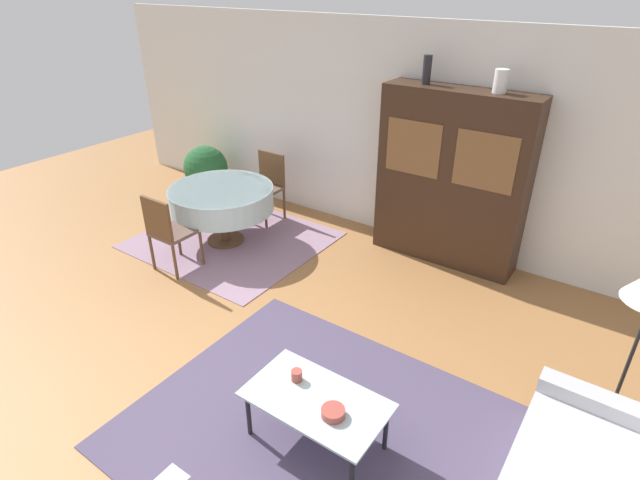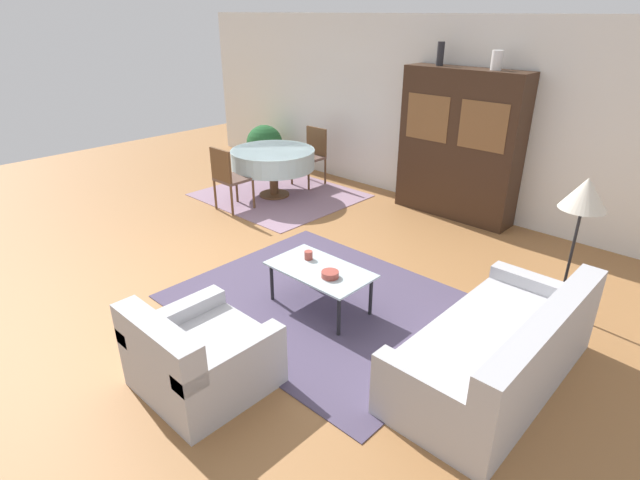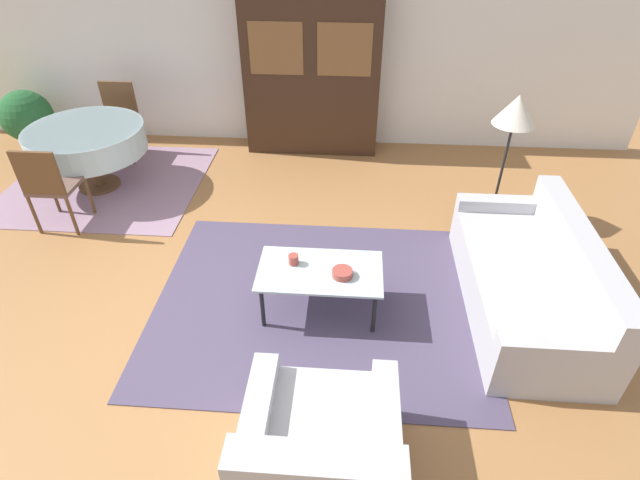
{
  "view_description": "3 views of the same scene",
  "coord_description": "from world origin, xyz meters",
  "px_view_note": "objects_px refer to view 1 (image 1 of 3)",
  "views": [
    {
      "loc": [
        2.53,
        -1.93,
        3.13
      ],
      "look_at": [
        0.2,
        1.4,
        0.95
      ],
      "focal_mm": 28.0,
      "sensor_mm": 36.0,
      "label": 1
    },
    {
      "loc": [
        3.96,
        -2.94,
        2.73
      ],
      "look_at": [
        1.01,
        0.19,
        0.75
      ],
      "focal_mm": 28.0,
      "sensor_mm": 36.0,
      "label": 2
    },
    {
      "loc": [
        1.24,
        -2.96,
        3.07
      ],
      "look_at": [
        1.01,
        0.19,
        0.75
      ],
      "focal_mm": 28.0,
      "sensor_mm": 36.0,
      "label": 3
    }
  ],
  "objects_px": {
    "coffee_table": "(316,403)",
    "vase_short": "(501,81)",
    "potted_plant": "(206,169)",
    "dining_table": "(222,199)",
    "vase_tall": "(427,70)",
    "dining_chair_far": "(267,183)",
    "cup": "(297,375)",
    "bowl": "(333,412)",
    "display_cabinet": "(451,179)",
    "dining_chair_near": "(167,229)"
  },
  "relations": [
    {
      "from": "dining_chair_near",
      "to": "bowl",
      "type": "xyz_separation_m",
      "value": [
        3.01,
        -1.11,
        -0.07
      ]
    },
    {
      "from": "vase_tall",
      "to": "dining_chair_far",
      "type": "bearing_deg",
      "value": -169.59
    },
    {
      "from": "dining_chair_near",
      "to": "dining_chair_far",
      "type": "xyz_separation_m",
      "value": [
        0.0,
        1.75,
        0.0
      ]
    },
    {
      "from": "potted_plant",
      "to": "coffee_table",
      "type": "bearing_deg",
      "value": -34.82
    },
    {
      "from": "display_cabinet",
      "to": "vase_tall",
      "type": "height_order",
      "value": "vase_tall"
    },
    {
      "from": "coffee_table",
      "to": "cup",
      "type": "distance_m",
      "value": 0.25
    },
    {
      "from": "dining_chair_far",
      "to": "vase_tall",
      "type": "relative_size",
      "value": 3.07
    },
    {
      "from": "coffee_table",
      "to": "potted_plant",
      "type": "bearing_deg",
      "value": 145.18
    },
    {
      "from": "display_cabinet",
      "to": "dining_chair_near",
      "type": "relative_size",
      "value": 2.18
    },
    {
      "from": "dining_chair_near",
      "to": "bowl",
      "type": "bearing_deg",
      "value": -20.15
    },
    {
      "from": "dining_table",
      "to": "vase_short",
      "type": "height_order",
      "value": "vase_short"
    },
    {
      "from": "dining_chair_near",
      "to": "vase_tall",
      "type": "relative_size",
      "value": 3.07
    },
    {
      "from": "dining_table",
      "to": "bowl",
      "type": "distance_m",
      "value": 3.61
    },
    {
      "from": "coffee_table",
      "to": "vase_short",
      "type": "distance_m",
      "value": 3.64
    },
    {
      "from": "coffee_table",
      "to": "potted_plant",
      "type": "relative_size",
      "value": 1.27
    },
    {
      "from": "bowl",
      "to": "vase_short",
      "type": "height_order",
      "value": "vase_short"
    },
    {
      "from": "display_cabinet",
      "to": "potted_plant",
      "type": "bearing_deg",
      "value": -175.48
    },
    {
      "from": "potted_plant",
      "to": "cup",
      "type": "bearing_deg",
      "value": -35.67
    },
    {
      "from": "dining_chair_far",
      "to": "cup",
      "type": "height_order",
      "value": "dining_chair_far"
    },
    {
      "from": "coffee_table",
      "to": "cup",
      "type": "bearing_deg",
      "value": 162.67
    },
    {
      "from": "dining_chair_far",
      "to": "vase_tall",
      "type": "distance_m",
      "value": 2.67
    },
    {
      "from": "dining_chair_far",
      "to": "cup",
      "type": "distance_m",
      "value": 3.77
    },
    {
      "from": "display_cabinet",
      "to": "dining_chair_far",
      "type": "bearing_deg",
      "value": -171.37
    },
    {
      "from": "cup",
      "to": "display_cabinet",
      "type": "bearing_deg",
      "value": 92.01
    },
    {
      "from": "dining_chair_near",
      "to": "bowl",
      "type": "distance_m",
      "value": 3.21
    },
    {
      "from": "display_cabinet",
      "to": "dining_chair_far",
      "type": "relative_size",
      "value": 2.18
    },
    {
      "from": "display_cabinet",
      "to": "bowl",
      "type": "xyz_separation_m",
      "value": [
        0.52,
        -3.24,
        -0.56
      ]
    },
    {
      "from": "dining_chair_far",
      "to": "vase_short",
      "type": "distance_m",
      "value": 3.32
    },
    {
      "from": "coffee_table",
      "to": "display_cabinet",
      "type": "bearing_deg",
      "value": 96.03
    },
    {
      "from": "cup",
      "to": "coffee_table",
      "type": "bearing_deg",
      "value": -17.33
    },
    {
      "from": "dining_chair_far",
      "to": "potted_plant",
      "type": "height_order",
      "value": "dining_chair_far"
    },
    {
      "from": "potted_plant",
      "to": "dining_table",
      "type": "bearing_deg",
      "value": -36.07
    },
    {
      "from": "coffee_table",
      "to": "dining_chair_near",
      "type": "distance_m",
      "value": 3.02
    },
    {
      "from": "dining_chair_near",
      "to": "cup",
      "type": "xyz_separation_m",
      "value": [
        2.6,
        -0.98,
        -0.06
      ]
    },
    {
      "from": "display_cabinet",
      "to": "vase_short",
      "type": "height_order",
      "value": "vase_short"
    },
    {
      "from": "display_cabinet",
      "to": "bowl",
      "type": "relative_size",
      "value": 12.27
    },
    {
      "from": "dining_table",
      "to": "cup",
      "type": "distance_m",
      "value": 3.2
    },
    {
      "from": "display_cabinet",
      "to": "dining_chair_far",
      "type": "height_order",
      "value": "display_cabinet"
    },
    {
      "from": "dining_table",
      "to": "vase_tall",
      "type": "height_order",
      "value": "vase_tall"
    },
    {
      "from": "vase_short",
      "to": "dining_table",
      "type": "bearing_deg",
      "value": -156.36
    },
    {
      "from": "dining_table",
      "to": "bowl",
      "type": "height_order",
      "value": "dining_table"
    },
    {
      "from": "dining_chair_near",
      "to": "potted_plant",
      "type": "distance_m",
      "value": 2.25
    },
    {
      "from": "cup",
      "to": "bowl",
      "type": "xyz_separation_m",
      "value": [
        0.41,
        -0.13,
        -0.01
      ]
    },
    {
      "from": "dining_table",
      "to": "vase_tall",
      "type": "distance_m",
      "value": 2.89
    },
    {
      "from": "dining_table",
      "to": "dining_chair_far",
      "type": "height_order",
      "value": "dining_chair_far"
    },
    {
      "from": "dining_chair_far",
      "to": "cup",
      "type": "bearing_deg",
      "value": 133.61
    },
    {
      "from": "coffee_table",
      "to": "vase_short",
      "type": "height_order",
      "value": "vase_short"
    },
    {
      "from": "coffee_table",
      "to": "vase_tall",
      "type": "bearing_deg",
      "value": 103.53
    },
    {
      "from": "bowl",
      "to": "vase_tall",
      "type": "distance_m",
      "value": 3.79
    },
    {
      "from": "coffee_table",
      "to": "bowl",
      "type": "bearing_deg",
      "value": -17.63
    }
  ]
}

